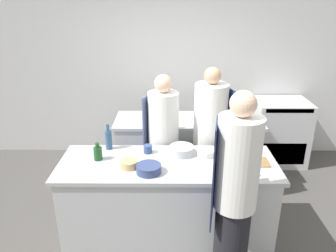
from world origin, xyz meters
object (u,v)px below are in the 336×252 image
at_px(oven_range, 279,132).
at_px(bowl_prep_small, 206,153).
at_px(chef_at_stove, 210,139).
at_px(bottle_wine, 98,153).
at_px(bottle_olive_oil, 243,170).
at_px(chef_at_pass_far, 163,143).
at_px(stockpot, 228,112).
at_px(cup, 148,149).
at_px(bottle_vinegar, 109,139).
at_px(chef_at_prep_near, 234,197).
at_px(bowl_wooden_salad, 182,150).
at_px(bowl_mixing_large, 149,169).
at_px(bowl_ceramic_blue, 129,164).

distance_m(oven_range, bowl_prep_small, 2.12).
bearing_deg(chef_at_stove, bottle_wine, -79.91).
height_order(chef_at_stove, bowl_prep_small, chef_at_stove).
distance_m(bottle_olive_oil, bottle_wine, 1.43).
xyz_separation_m(chef_at_pass_far, bowl_prep_small, (0.45, -0.47, 0.11)).
xyz_separation_m(bottle_wine, stockpot, (1.50, 1.12, 0.04)).
relative_size(oven_range, bowl_prep_small, 5.56).
xyz_separation_m(oven_range, cup, (-1.91, -1.54, 0.45)).
xyz_separation_m(oven_range, chef_at_pass_far, (-1.76, -1.13, 0.33)).
distance_m(chef_at_stove, stockpot, 0.61).
bearing_deg(bottle_olive_oil, bottle_vinegar, 155.44).
distance_m(oven_range, cup, 2.49).
xyz_separation_m(chef_at_prep_near, stockpot, (0.24, 1.81, 0.10)).
bearing_deg(stockpot, bowl_prep_small, -111.29).
xyz_separation_m(chef_at_prep_near, bottle_wine, (-1.25, 0.69, 0.05)).
distance_m(oven_range, stockpot, 1.20).
bearing_deg(bowl_wooden_salad, chef_at_stove, 54.02).
relative_size(bowl_mixing_large, bowl_ceramic_blue, 1.36).
distance_m(bowl_mixing_large, bowl_prep_small, 0.67).
height_order(bottle_wine, bowl_prep_small, bottle_wine).
bearing_deg(chef_at_stove, bottle_vinegar, -89.22).
xyz_separation_m(chef_at_prep_near, bottle_olive_oil, (0.14, 0.34, 0.06)).
relative_size(chef_at_stove, chef_at_pass_far, 1.04).
xyz_separation_m(chef_at_pass_far, bottle_olive_oil, (0.74, -0.92, 0.16)).
bearing_deg(cup, bottle_olive_oil, -29.67).
bearing_deg(bottle_wine, bottle_vinegar, 75.15).
bearing_deg(bottle_wine, bowl_prep_small, 4.78).
bearing_deg(bowl_prep_small, stockpot, 68.71).
distance_m(bowl_ceramic_blue, stockpot, 1.73).
distance_m(chef_at_stove, cup, 0.85).
bearing_deg(bottle_wine, oven_range, 35.21).
bearing_deg(chef_at_prep_near, chef_at_stove, 12.30).
distance_m(bottle_vinegar, bowl_ceramic_blue, 0.49).
xyz_separation_m(bottle_olive_oil, cup, (-0.89, 0.51, -0.04)).
xyz_separation_m(bottle_vinegar, bowl_wooden_salad, (0.78, -0.12, -0.07)).
distance_m(bowl_mixing_large, bowl_ceramic_blue, 0.22).
relative_size(chef_at_stove, bottle_wine, 9.31).
bearing_deg(oven_range, bowl_ceramic_blue, -138.17).
bearing_deg(bottle_olive_oil, bowl_ceramic_blue, 169.57).
bearing_deg(bottle_olive_oil, bottle_wine, 165.71).
height_order(chef_at_prep_near, bowl_ceramic_blue, chef_at_prep_near).
bearing_deg(chef_at_pass_far, bottle_vinegar, 138.62).
bearing_deg(bowl_prep_small, bottle_wine, -175.22).
relative_size(bowl_mixing_large, stockpot, 0.76).
bearing_deg(stockpot, chef_at_pass_far, -146.82).
bearing_deg(bottle_vinegar, stockpot, 31.29).
relative_size(bottle_olive_oil, bowl_prep_small, 1.21).
relative_size(oven_range, bowl_ceramic_blue, 5.69).
relative_size(bowl_prep_small, bowl_ceramic_blue, 1.02).
relative_size(bowl_ceramic_blue, bowl_wooden_salad, 0.67).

